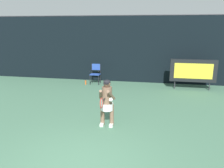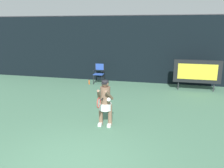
{
  "view_description": "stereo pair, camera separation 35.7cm",
  "coord_description": "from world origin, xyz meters",
  "px_view_note": "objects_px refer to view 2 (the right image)",
  "views": [
    {
      "loc": [
        1.6,
        -4.11,
        3.06
      ],
      "look_at": [
        0.11,
        3.67,
        1.05
      ],
      "focal_mm": 36.55,
      "sensor_mm": 36.0,
      "label": 1
    },
    {
      "loc": [
        1.95,
        -4.04,
        3.06
      ],
      "look_at": [
        0.11,
        3.67,
        1.05
      ],
      "focal_mm": 36.55,
      "sensor_mm": 36.0,
      "label": 2
    }
  ],
  "objects_px": {
    "tennis_player": "(105,101)",
    "tennis_racket": "(99,103)",
    "water_bottle": "(89,82)",
    "umpire_chair": "(99,72)",
    "scoreboard": "(197,71)"
  },
  "relations": [
    {
      "from": "scoreboard",
      "to": "tennis_player",
      "type": "height_order",
      "value": "scoreboard"
    },
    {
      "from": "scoreboard",
      "to": "tennis_racket",
      "type": "height_order",
      "value": "scoreboard"
    },
    {
      "from": "water_bottle",
      "to": "tennis_player",
      "type": "distance_m",
      "value": 5.41
    },
    {
      "from": "scoreboard",
      "to": "tennis_player",
      "type": "bearing_deg",
      "value": -123.35
    },
    {
      "from": "umpire_chair",
      "to": "water_bottle",
      "type": "bearing_deg",
      "value": -147.46
    },
    {
      "from": "water_bottle",
      "to": "tennis_racket",
      "type": "xyz_separation_m",
      "value": [
        2.19,
        -5.45,
        0.82
      ]
    },
    {
      "from": "umpire_chair",
      "to": "tennis_racket",
      "type": "distance_m",
      "value": 6.01
    },
    {
      "from": "umpire_chair",
      "to": "water_bottle",
      "type": "xyz_separation_m",
      "value": [
        -0.48,
        -0.3,
        -0.5
      ]
    },
    {
      "from": "tennis_player",
      "to": "umpire_chair",
      "type": "bearing_deg",
      "value": 108.64
    },
    {
      "from": "umpire_chair",
      "to": "tennis_player",
      "type": "distance_m",
      "value": 5.48
    },
    {
      "from": "umpire_chair",
      "to": "scoreboard",
      "type": "bearing_deg",
      "value": -2.82
    },
    {
      "from": "scoreboard",
      "to": "water_bottle",
      "type": "distance_m",
      "value": 5.54
    },
    {
      "from": "tennis_player",
      "to": "tennis_racket",
      "type": "xyz_separation_m",
      "value": [
        -0.03,
        -0.56,
        0.13
      ]
    },
    {
      "from": "tennis_racket",
      "to": "scoreboard",
      "type": "bearing_deg",
      "value": 51.44
    },
    {
      "from": "tennis_player",
      "to": "tennis_racket",
      "type": "distance_m",
      "value": 0.58
    }
  ]
}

